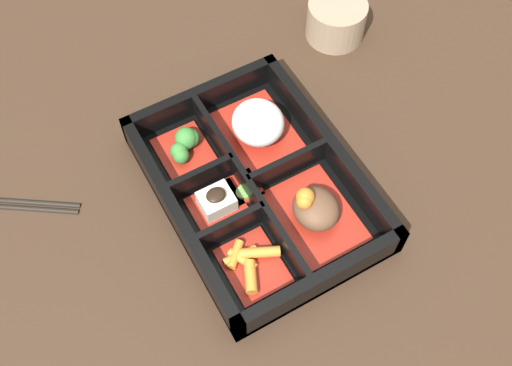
# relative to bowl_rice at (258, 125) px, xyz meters

# --- Properties ---
(ground_plane) EXTENTS (3.00, 3.00, 0.00)m
(ground_plane) POSITION_rel_bowl_rice_xyz_m (0.07, -0.04, -0.03)
(ground_plane) COLOR #382619
(bento_base) EXTENTS (0.32, 0.23, 0.01)m
(bento_base) POSITION_rel_bowl_rice_xyz_m (0.07, -0.04, -0.03)
(bento_base) COLOR black
(bento_base) RESTS_ON ground_plane
(bento_rim) EXTENTS (0.32, 0.23, 0.05)m
(bento_rim) POSITION_rel_bowl_rice_xyz_m (0.07, -0.05, -0.01)
(bento_rim) COLOR black
(bento_rim) RESTS_ON ground_plane
(bowl_rice) EXTENTS (0.12, 0.09, 0.05)m
(bowl_rice) POSITION_rel_bowl_rice_xyz_m (0.00, 0.00, 0.00)
(bowl_rice) COLOR maroon
(bowl_rice) RESTS_ON bento_base
(bowl_stew) EXTENTS (0.12, 0.09, 0.06)m
(bowl_stew) POSITION_rel_bowl_rice_xyz_m (0.14, -0.00, -0.00)
(bowl_stew) COLOR maroon
(bowl_stew) RESTS_ON bento_base
(bowl_greens) EXTENTS (0.08, 0.07, 0.03)m
(bowl_greens) POSITION_rel_bowl_rice_xyz_m (-0.02, -0.10, -0.01)
(bowl_greens) COLOR maroon
(bowl_greens) RESTS_ON bento_base
(bowl_tofu) EXTENTS (0.06, 0.07, 0.04)m
(bowl_tofu) POSITION_rel_bowl_rice_xyz_m (0.07, -0.10, -0.01)
(bowl_tofu) COLOR maroon
(bowl_tofu) RESTS_ON bento_base
(bowl_carrots) EXTENTS (0.08, 0.07, 0.02)m
(bowl_carrots) POSITION_rel_bowl_rice_xyz_m (0.16, -0.10, -0.02)
(bowl_carrots) COLOR maroon
(bowl_carrots) RESTS_ON bento_base
(bowl_pickles) EXTENTS (0.04, 0.04, 0.01)m
(bowl_pickles) POSITION_rel_bowl_rice_xyz_m (0.07, -0.06, -0.02)
(bowl_pickles) COLOR maroon
(bowl_pickles) RESTS_ON bento_base
(tea_cup) EXTENTS (0.09, 0.09, 0.06)m
(tea_cup) POSITION_rel_bowl_rice_xyz_m (-0.11, 0.20, -0.00)
(tea_cup) COLOR gray
(tea_cup) RESTS_ON ground_plane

